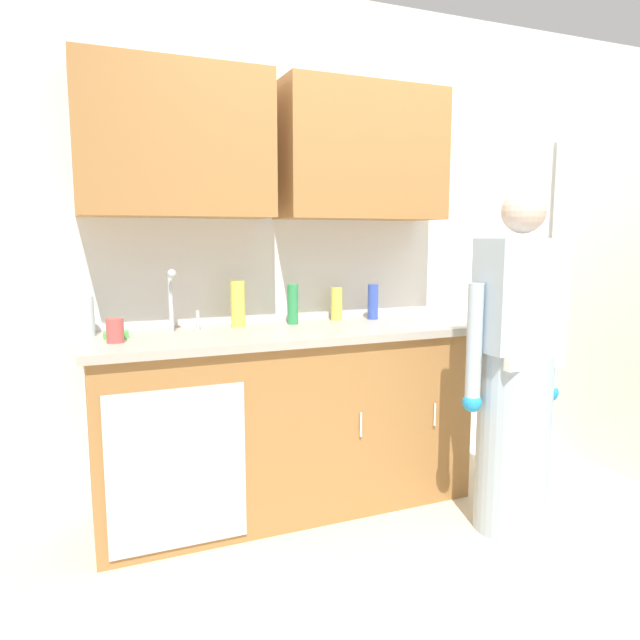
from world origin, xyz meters
The scene contains 15 objects.
ground_plane centered at (0.00, 0.00, 0.00)m, with size 9.00×9.00×0.00m, color beige.
kitchen_wall_with_uppers centered at (-0.14, 0.99, 1.48)m, with size 4.80×0.44×2.70m.
closet_door_panel centered at (1.45, 0.40, 1.05)m, with size 1.10×0.04×2.10m, color silver.
counter_cabinet centered at (-0.55, 0.70, 0.45)m, with size 1.90×0.62×0.90m.
countertop centered at (-0.55, 0.70, 0.92)m, with size 1.96×0.66×0.04m, color #A8A093.
sink centered at (-1.05, 0.71, 0.93)m, with size 0.50×0.36×0.35m.
person_at_sink centered at (0.37, 0.04, 0.69)m, with size 0.55×0.34×1.62m.
bottle_dish_liquid centered at (-1.48, 0.87, 1.04)m, with size 0.07×0.07×0.19m, color silver.
bottle_cleaner_spray centered at (-0.45, 0.85, 1.05)m, with size 0.06×0.06×0.21m, color #2D8C4C.
bottle_soap centered at (-0.74, 0.87, 1.06)m, with size 0.07×0.07×0.24m, color #D8D14C.
bottle_water_tall centered at (-0.17, 0.90, 1.03)m, with size 0.06×0.06×0.18m, color #D8D14C.
bottle_water_short centered at (0.04, 0.85, 1.04)m, with size 0.06×0.06×0.20m, color #334CB2.
cup_by_sink centered at (-1.37, 0.64, 0.99)m, with size 0.08×0.08×0.11m, color #B24C47.
knife_on_counter centered at (0.13, 0.62, 0.94)m, with size 0.24×0.02×0.01m, color silver.
sponge centered at (-1.36, 0.76, 0.96)m, with size 0.11×0.07×0.03m, color #4CBF4C.
Camera 1 is at (-1.52, -2.08, 1.41)m, focal length 32.85 mm.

